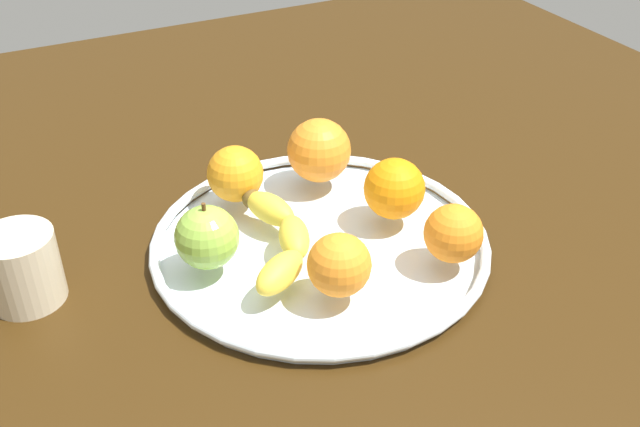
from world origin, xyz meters
The scene contains 10 objects.
ground_plane centered at (0.00, 0.00, -2.00)cm, with size 156.67×156.67×4.00cm, color #321F0A.
fruit_bowl centered at (0.00, 0.00, 0.92)cm, with size 38.45×38.45×1.80cm.
banana centered at (-0.30, 5.05, 3.47)cm, with size 18.99×10.56×3.35cm.
apple centered at (0.71, 12.92, 5.24)cm, with size 6.88×6.88×7.68cm.
orange_back_right centered at (0.09, -9.58, 5.38)cm, with size 7.15×7.15×7.15cm, color orange.
orange_front_left centered at (11.32, -5.50, 5.79)cm, with size 7.99×7.99×7.99cm, color orange.
orange_center centered at (-9.49, 2.57, 5.09)cm, with size 6.57×6.57×6.57cm, color orange.
orange_back_left centered at (11.59, 5.55, 5.20)cm, with size 6.80×6.80×6.80cm, color orange.
orange_front_right centered at (-9.99, -10.88, 5.00)cm, with size 6.39×6.39×6.39cm, color orange.
ambient_mug centered at (5.98, 31.08, 3.98)cm, with size 11.14×7.70×7.92cm.
Camera 1 is at (-61.44, 30.60, 50.99)cm, focal length 41.89 mm.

